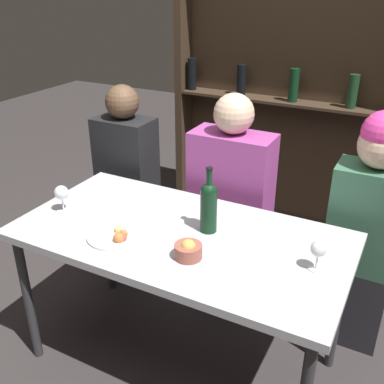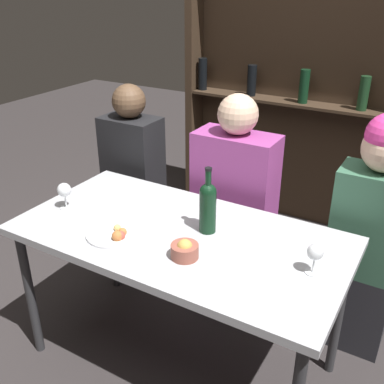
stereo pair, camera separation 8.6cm
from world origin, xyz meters
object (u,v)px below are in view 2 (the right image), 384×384
wine_bottle (208,205)px  wine_glass_0 (315,253)px  food_plate_0 (115,234)px  wine_glass_1 (64,191)px  snack_bowl (185,250)px  seated_person_right (368,240)px  seated_person_center (234,212)px  seated_person_left (134,186)px

wine_bottle → wine_glass_0: wine_bottle is taller
wine_bottle → food_plate_0: (-0.32, -0.24, -0.12)m
wine_glass_1 → snack_bowl: (0.71, -0.07, -0.06)m
food_plate_0 → seated_person_right: seated_person_right is taller
wine_glass_1 → food_plate_0: bearing=-12.9°
food_plate_0 → wine_bottle: bearing=36.9°
wine_glass_0 → seated_person_center: 0.87m
seated_person_center → snack_bowl: bearing=-80.1°
food_plate_0 → snack_bowl: snack_bowl is taller
wine_glass_1 → seated_person_center: seated_person_center is taller
seated_person_left → seated_person_right: seated_person_right is taller
wine_bottle → seated_person_left: 0.99m
food_plate_0 → seated_person_center: (0.22, 0.75, -0.18)m
snack_bowl → seated_person_left: (-0.82, 0.73, -0.21)m
seated_person_center → seated_person_left: bearing=180.0°
seated_person_center → wine_bottle: bearing=-78.0°
wine_bottle → wine_glass_1: size_ratio=2.30×
snack_bowl → food_plate_0: bearing=-177.5°
snack_bowl → seated_person_center: bearing=99.9°
wine_glass_0 → wine_glass_1: size_ratio=0.94×
wine_glass_1 → seated_person_right: size_ratio=0.11×
wine_bottle → food_plate_0: bearing=-143.1°
food_plate_0 → wine_glass_1: bearing=167.1°
wine_glass_1 → seated_person_left: seated_person_left is taller
seated_person_left → seated_person_center: seated_person_center is taller
food_plate_0 → seated_person_center: bearing=73.9°
wine_glass_0 → wine_bottle: bearing=171.9°
wine_glass_0 → food_plate_0: 0.84m
wine_glass_0 → seated_person_right: size_ratio=0.10×
wine_bottle → food_plate_0: size_ratio=1.28×
wine_bottle → seated_person_right: bearing=39.8°
seated_person_center → seated_person_right: 0.71m
food_plate_0 → snack_bowl: bearing=2.5°
wine_bottle → snack_bowl: bearing=-84.7°
snack_bowl → seated_person_left: size_ratio=0.09×
food_plate_0 → seated_person_right: (0.93, 0.75, -0.14)m
wine_bottle → wine_glass_0: size_ratio=2.44×
food_plate_0 → snack_bowl: (0.34, 0.01, 0.02)m
wine_glass_1 → food_plate_0: 0.39m
wine_bottle → seated_person_right: 0.83m
wine_bottle → snack_bowl: (0.02, -0.23, -0.09)m
wine_glass_0 → snack_bowl: wine_glass_0 is taller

